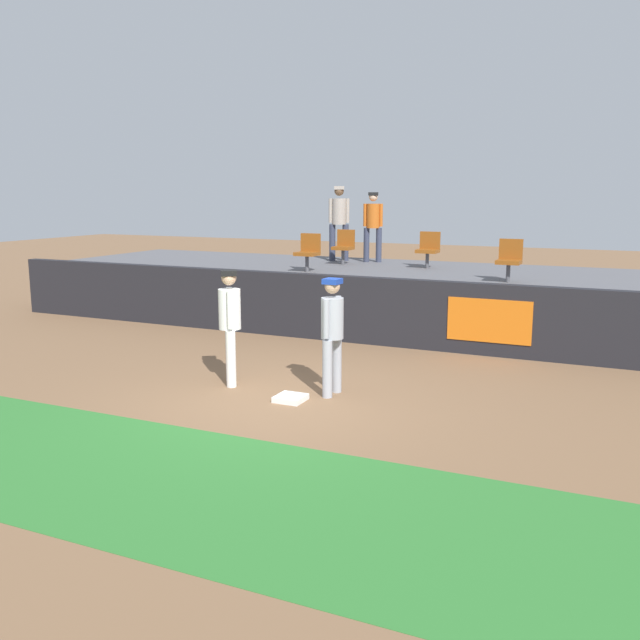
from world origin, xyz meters
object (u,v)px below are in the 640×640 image
at_px(seat_back_center, 428,248).
at_px(spectator_capped, 339,218).
at_px(first_base, 291,398).
at_px(seat_back_left, 344,245).
at_px(spectator_hooded, 373,222).
at_px(player_fielder_home, 230,319).
at_px(seat_front_left, 308,250).
at_px(seat_front_right, 509,258).
at_px(player_runner_visitor, 332,328).

bearing_deg(seat_back_center, spectator_capped, 163.72).
bearing_deg(first_base, seat_back_left, 107.11).
bearing_deg(spectator_hooded, seat_back_center, 138.59).
xyz_separation_m(first_base, spectator_hooded, (-1.79, 8.06, 2.14)).
distance_m(first_base, seat_back_left, 7.77).
xyz_separation_m(player_fielder_home, seat_back_center, (1.12, 6.85, 0.63)).
xyz_separation_m(player_fielder_home, spectator_hooded, (-0.55, 7.64, 1.16)).
distance_m(seat_front_left, spectator_hooded, 2.71).
bearing_deg(spectator_capped, spectator_hooded, 159.73).
height_order(seat_front_left, seat_front_right, same).
bearing_deg(player_fielder_home, seat_front_right, 113.67).
bearing_deg(player_runner_visitor, player_fielder_home, -83.12).
distance_m(player_runner_visitor, seat_front_right, 5.23).
height_order(spectator_hooded, spectator_capped, spectator_capped).
distance_m(seat_back_center, spectator_hooded, 1.93).
bearing_deg(player_fielder_home, seat_back_left, 154.94).
height_order(player_runner_visitor, spectator_capped, spectator_capped).
bearing_deg(player_runner_visitor, seat_back_center, -172.87).
distance_m(player_runner_visitor, seat_back_left, 7.26).
bearing_deg(player_runner_visitor, spectator_hooded, -161.01).
height_order(player_runner_visitor, seat_front_left, seat_front_left).
bearing_deg(seat_back_left, seat_front_left, -93.35).
xyz_separation_m(seat_back_center, spectator_hooded, (-1.68, 0.80, 0.54)).
xyz_separation_m(player_fielder_home, spectator_capped, (-1.46, 7.60, 1.25)).
bearing_deg(player_fielder_home, seat_front_left, 158.99).
distance_m(seat_front_right, spectator_hooded, 4.66).
height_order(player_fielder_home, seat_front_right, seat_front_right).
relative_size(first_base, spectator_capped, 0.21).
bearing_deg(seat_front_left, first_base, -66.81).
relative_size(seat_back_left, seat_front_left, 1.00).
relative_size(player_fielder_home, seat_back_left, 2.10).
bearing_deg(seat_front_left, seat_back_center, 38.93).
xyz_separation_m(seat_back_left, spectator_capped, (-0.46, 0.76, 0.63)).
xyz_separation_m(player_fielder_home, player_runner_visitor, (1.64, 0.12, -0.03)).
xyz_separation_m(player_runner_visitor, seat_front_right, (1.63, 4.93, 0.65)).
height_order(seat_back_left, spectator_hooded, spectator_hooded).
distance_m(player_runner_visitor, spectator_capped, 8.20).
height_order(seat_back_center, spectator_capped, spectator_capped).
height_order(player_fielder_home, seat_front_left, seat_front_left).
xyz_separation_m(seat_front_right, spectator_hooded, (-3.83, 2.60, 0.54)).
bearing_deg(player_fielder_home, seat_back_center, 137.32).
bearing_deg(first_base, seat_front_right, 69.54).
distance_m(first_base, seat_back_center, 7.44).
distance_m(first_base, seat_front_right, 6.05).
height_order(seat_back_left, seat_front_left, same).
bearing_deg(seat_back_center, player_fielder_home, -99.31).
relative_size(player_fielder_home, seat_front_right, 2.10).
xyz_separation_m(seat_back_center, spectator_capped, (-2.59, 0.76, 0.62)).
relative_size(seat_front_left, spectator_capped, 0.44).
height_order(first_base, player_runner_visitor, player_runner_visitor).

